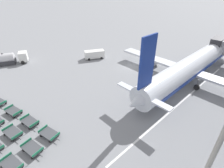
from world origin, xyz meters
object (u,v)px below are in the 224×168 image
(airplane, at_px, (192,66))
(baggage_dolly_row_mid_a_col_c, at_px, (13,133))
(baggage_dolly_row_near_col_d, at_px, (12,165))
(service_van, at_px, (94,54))
(baggage_dolly_row_mid_a_col_d, at_px, (32,148))
(baggage_dolly_row_mid_b_col_b, at_px, (14,111))
(fuel_tanker_secondary, at_px, (9,59))
(baggage_dolly_row_mid_b_col_d, at_px, (49,134))
(baggage_dolly_row_mid_b_col_c, at_px, (30,122))

(airplane, distance_m, baggage_dolly_row_mid_a_col_c, 34.41)
(baggage_dolly_row_near_col_d, xyz_separation_m, baggage_dolly_row_mid_a_col_c, (-4.99, 1.83, 0.00))
(service_van, distance_m, baggage_dolly_row_near_col_d, 32.91)
(baggage_dolly_row_mid_a_col_c, relative_size, baggage_dolly_row_mid_a_col_d, 1.00)
(baggage_dolly_row_mid_a_col_c, height_order, baggage_dolly_row_mid_b_col_b, same)
(fuel_tanker_secondary, relative_size, baggage_dolly_row_mid_b_col_d, 2.41)
(airplane, bearing_deg, baggage_dolly_row_mid_b_col_d, -102.32)
(airplane, bearing_deg, baggage_dolly_row_near_col_d, -98.49)
(service_van, relative_size, baggage_dolly_row_near_col_d, 1.61)
(baggage_dolly_row_near_col_d, height_order, baggage_dolly_row_mid_b_col_b, same)
(baggage_dolly_row_mid_a_col_d, bearing_deg, baggage_dolly_row_mid_b_col_b, 174.30)
(baggage_dolly_row_mid_a_col_d, relative_size, baggage_dolly_row_mid_b_col_c, 1.00)
(baggage_dolly_row_mid_b_col_b, bearing_deg, baggage_dolly_row_mid_b_col_d, 11.85)
(fuel_tanker_secondary, xyz_separation_m, baggage_dolly_row_near_col_d, (30.57, -9.82, -0.80))
(baggage_dolly_row_near_col_d, distance_m, baggage_dolly_row_mid_b_col_d, 5.47)
(service_van, height_order, baggage_dolly_row_mid_a_col_c, service_van)
(service_van, bearing_deg, baggage_dolly_row_mid_b_col_d, -52.76)
(baggage_dolly_row_mid_a_col_d, bearing_deg, baggage_dolly_row_mid_b_col_c, 160.39)
(fuel_tanker_secondary, bearing_deg, baggage_dolly_row_mid_a_col_c, -17.35)
(baggage_dolly_row_mid_a_col_d, bearing_deg, service_van, 125.27)
(baggage_dolly_row_mid_b_col_c, xyz_separation_m, baggage_dolly_row_mid_b_col_d, (4.24, 0.92, 0.00))
(fuel_tanker_secondary, height_order, baggage_dolly_row_mid_a_col_c, fuel_tanker_secondary)
(baggage_dolly_row_mid_a_col_d, distance_m, baggage_dolly_row_mid_b_col_c, 5.27)
(baggage_dolly_row_mid_b_col_b, xyz_separation_m, baggage_dolly_row_mid_b_col_d, (8.45, 1.77, 0.00))
(airplane, height_order, baggage_dolly_row_mid_b_col_b, airplane)
(airplane, xyz_separation_m, baggage_dolly_row_near_col_d, (-5.16, -34.60, -2.64))
(fuel_tanker_secondary, xyz_separation_m, baggage_dolly_row_mid_b_col_d, (29.34, -4.49, -0.80))
(fuel_tanker_secondary, relative_size, baggage_dolly_row_mid_a_col_d, 2.41)
(airplane, relative_size, baggage_dolly_row_mid_b_col_b, 11.64)
(baggage_dolly_row_mid_a_col_d, xyz_separation_m, baggage_dolly_row_mid_b_col_b, (-9.18, 0.92, 0.00))
(service_van, bearing_deg, baggage_dolly_row_near_col_d, -56.67)
(airplane, height_order, fuel_tanker_secondary, airplane)
(airplane, bearing_deg, baggage_dolly_row_mid_a_col_d, -100.05)
(baggage_dolly_row_near_col_d, bearing_deg, baggage_dolly_row_mid_b_col_c, 141.12)
(baggage_dolly_row_mid_a_col_c, distance_m, baggage_dolly_row_mid_b_col_d, 5.13)
(airplane, bearing_deg, service_van, -162.98)
(baggage_dolly_row_mid_a_col_d, bearing_deg, airplane, 79.95)
(fuel_tanker_secondary, bearing_deg, baggage_dolly_row_mid_a_col_d, -13.43)
(service_van, distance_m, baggage_dolly_row_mid_b_col_d, 27.84)
(baggage_dolly_row_mid_b_col_d, bearing_deg, baggage_dolly_row_mid_b_col_b, -168.15)
(service_van, xyz_separation_m, baggage_dolly_row_mid_b_col_d, (16.84, -22.16, -0.71))
(airplane, xyz_separation_m, baggage_dolly_row_mid_a_col_c, (-10.15, -32.77, -2.64))
(baggage_dolly_row_mid_a_col_c, distance_m, baggage_dolly_row_mid_b_col_b, 5.00)
(fuel_tanker_secondary, distance_m, service_van, 21.64)
(fuel_tanker_secondary, bearing_deg, baggage_dolly_row_mid_b_col_c, -12.16)
(airplane, xyz_separation_m, fuel_tanker_secondary, (-35.73, -24.78, -1.84))
(airplane, distance_m, baggage_dolly_row_near_col_d, 35.08)
(fuel_tanker_secondary, relative_size, baggage_dolly_row_mid_a_col_c, 2.41)
(baggage_dolly_row_near_col_d, bearing_deg, airplane, 81.51)
(baggage_dolly_row_near_col_d, bearing_deg, baggage_dolly_row_mid_b_col_d, 103.02)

